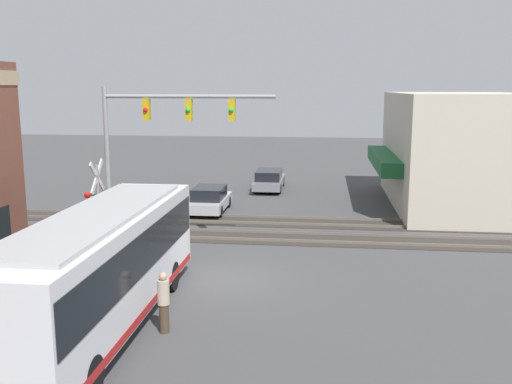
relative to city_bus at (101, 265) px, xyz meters
name	(u,v)px	position (x,y,z in m)	size (l,w,h in m)	color
ground_plane	(226,280)	(4.53, -2.80, -1.88)	(120.00, 120.00, 0.00)	#424244
shop_building	(457,150)	(19.23, -13.89, 1.37)	(13.15, 8.45, 6.51)	beige
city_bus	(101,265)	(0.00, 0.00, 0.00)	(10.92, 2.59, 3.41)	silver
traffic_signal_gantry	(156,129)	(8.61, 0.83, 3.21)	(0.42, 7.35, 6.85)	gray
crossing_signal	(98,195)	(8.07, 3.32, 0.42)	(1.41, 1.18, 3.81)	gray
rail_track_near	(248,236)	(10.53, -2.80, -1.85)	(2.60, 60.00, 0.15)	#332D28
rail_track_far	(256,221)	(13.73, -2.80, -1.85)	(2.60, 60.00, 0.15)	#332D28
parked_car_silver	(210,200)	(15.60, 0.00, -1.21)	(4.29, 1.82, 1.44)	#B7B7BC
parked_car_grey	(269,180)	(22.96, -2.60, -1.23)	(4.83, 1.82, 1.37)	slate
pedestrian_near_bus	(164,302)	(-0.08, -1.82, -0.97)	(0.34, 0.34, 1.77)	#473828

